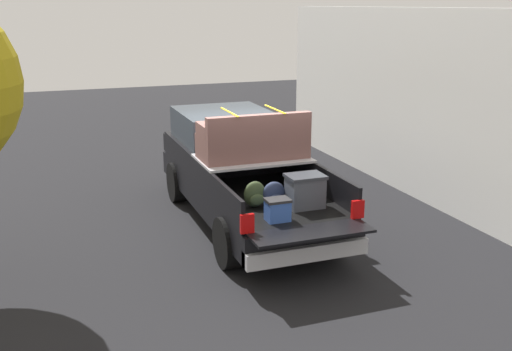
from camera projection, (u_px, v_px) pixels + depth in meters
The scene contains 3 objects.
ground_plane at pixel (245, 223), 11.32m from camera, with size 40.00×40.00×0.00m, color black.
pickup_truck at pixel (238, 168), 11.39m from camera, with size 6.05×2.06×2.23m.
building_facade at pixel (400, 99), 13.26m from camera, with size 10.44×0.36×3.93m, color white.
Camera 1 is at (-10.04, 3.49, 4.00)m, focal length 41.97 mm.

